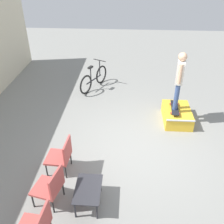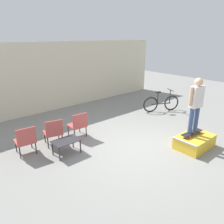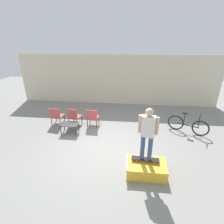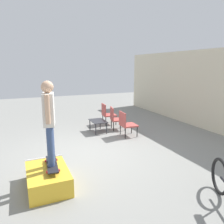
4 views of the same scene
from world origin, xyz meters
name	(u,v)px [view 4 (image 4 of 4)]	position (x,y,z in m)	size (l,w,h in m)	color
ground_plane	(84,153)	(0.00, 0.00, 0.00)	(24.00, 24.00, 0.00)	gray
house_wall_back	(218,92)	(0.00, 4.94, 1.50)	(12.00, 0.06, 3.00)	beige
skate_ramp_box	(48,178)	(1.39, -1.15, 0.19)	(1.19, 0.78, 0.40)	gold
skateboard_on_ramp	(52,164)	(1.36, -1.05, 0.46)	(0.85, 0.30, 0.07)	black
person_skater	(49,117)	(1.36, -1.05, 1.44)	(0.56, 0.27, 1.65)	#384C7A
coffee_table	(98,122)	(-1.73, 1.05, 0.37)	(0.77, 0.51, 0.42)	#2D2D33
patio_chair_left	(107,113)	(-2.61, 1.77, 0.47)	(0.56, 0.56, 0.86)	black
patio_chair_center	(116,118)	(-1.75, 1.78, 0.47)	(0.62, 0.62, 0.86)	black
patio_chair_right	(126,123)	(-0.87, 1.77, 0.47)	(0.55, 0.55, 0.86)	black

